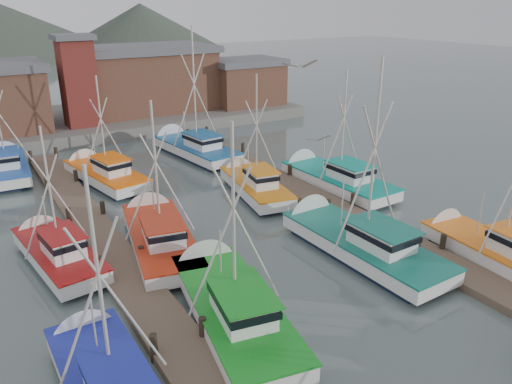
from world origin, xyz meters
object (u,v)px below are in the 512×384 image
boat_8 (159,235)px  boat_12 (103,173)px  boat_4 (229,303)px  lookout_tower (78,80)px

boat_8 → boat_12: size_ratio=1.06×
boat_12 → boat_4: bearing=-101.2°
boat_8 → lookout_tower: bearing=96.1°
boat_4 → boat_12: size_ratio=1.09×
lookout_tower → boat_4: (-2.25, -33.96, -4.87)m
lookout_tower → boat_12: 15.10m
boat_4 → boat_12: bearing=99.8°
lookout_tower → boat_4: lookout_tower is taller
boat_8 → boat_12: (0.29, 12.05, -0.00)m
boat_4 → boat_12: 19.81m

